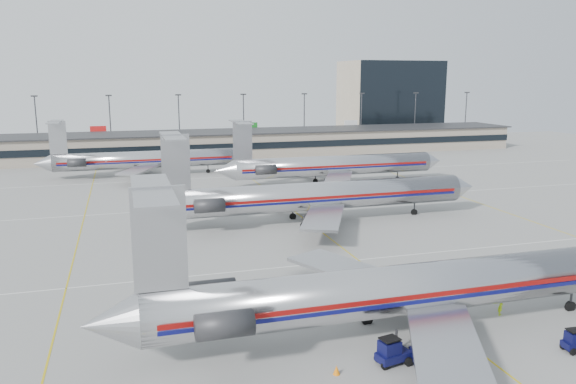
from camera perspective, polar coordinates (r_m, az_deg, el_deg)
name	(u,v)px	position (r m, az deg, el deg)	size (l,w,h in m)	color
ground	(401,293)	(54.00, 11.41, -10.00)	(260.00, 260.00, 0.00)	gray
apron_markings	(358,260)	(62.45, 7.13, -6.85)	(160.00, 0.15, 0.02)	silver
terminal	(221,143)	(145.14, -6.83, 4.93)	(162.00, 17.00, 6.25)	gray
light_mast_row	(212,118)	(158.44, -7.74, 7.42)	(163.60, 0.40, 15.28)	#38383D
distant_building	(389,100)	(192.64, 10.23, 9.22)	(30.00, 20.00, 25.00)	tan
jet_foreground	(407,289)	(44.63, 12.01, -9.57)	(49.09, 28.90, 12.85)	#B7B7BC
jet_second_row	(313,196)	(76.91, 2.54, -0.41)	(48.94, 28.82, 12.81)	#B7B7BC
jet_third_row	(330,165)	(105.03, 4.30, 2.70)	(44.94, 27.64, 12.29)	#B7B7BC
jet_back_row	(143,159)	(117.65, -14.56, 3.22)	(42.46, 26.12, 11.61)	#B7B7BC
tug_left	(392,352)	(41.11, 10.50, -15.72)	(2.65, 1.69, 1.99)	#090A32
tug_center	(427,350)	(41.87, 13.92, -15.31)	(2.74, 1.80, 2.05)	#090A32
tug_right	(576,341)	(47.18, 27.21, -13.34)	(2.17, 1.21, 1.70)	#090A32
belt_loader	(441,323)	(46.94, 15.31, -12.70)	(4.82, 1.96, 2.50)	#999999
ramp_worker_near	(501,306)	(51.27, 20.78, -10.77)	(0.59, 0.38, 1.61)	#B5E715
cone_left	(337,370)	(39.69, 4.95, -17.57)	(0.48, 0.48, 0.65)	orange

